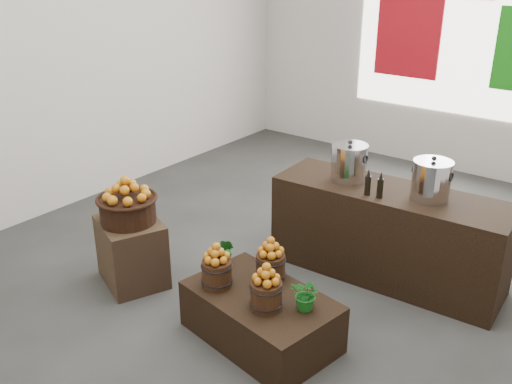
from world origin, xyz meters
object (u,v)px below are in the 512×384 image
Objects in this scene: wicker_basket at (128,210)px; stock_pot_center at (431,181)px; crate at (132,252)px; stock_pot_left at (349,164)px; display_table at (261,316)px; counter at (387,234)px.

wicker_basket is 1.50× the size of stock_pot_center.
stock_pot_center reaches higher than crate.
crate is 1.88× the size of stock_pot_left.
display_table is 1.82m from stock_pot_center.
display_table is (1.43, 0.04, -0.10)m from crate.
stock_pot_left is at bearing 103.02° from display_table.
display_table is 1.66m from stock_pot_left.
counter is at bearing 2.97° from stock_pot_left.
crate is 2.12m from stock_pot_left.
display_table is at bearing 1.63° from crate.
crate is 2.69m from stock_pot_center.
stock_pot_left and stock_pot_center have the same top height.
crate is 2.33m from counter.
wicker_basket is 2.34m from counter.
stock_pot_center is at bearing 35.85° from wicker_basket.
display_table is at bearing 1.63° from wicker_basket.
stock_pot_left reaches higher than display_table.
crate is at bearing -168.79° from display_table.
stock_pot_left is (1.34, 1.48, 0.71)m from crate.
counter is 6.47× the size of stock_pot_left.
stock_pot_left is 0.76m from stock_pot_center.
wicker_basket is 2.61m from stock_pot_center.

